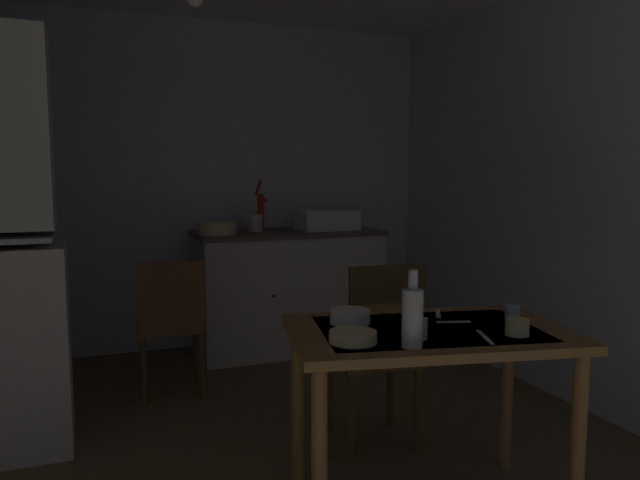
# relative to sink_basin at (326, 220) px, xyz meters

# --- Properties ---
(ground_plane) EXTENTS (4.95, 4.95, 0.00)m
(ground_plane) POSITION_rel_sink_basin_xyz_m (-0.98, -1.66, -0.99)
(ground_plane) COLOR brown
(wall_back) EXTENTS (3.84, 0.10, 2.50)m
(wall_back) POSITION_rel_sink_basin_xyz_m (-0.98, 0.37, 0.26)
(wall_back) COLOR silver
(wall_back) RESTS_ON ground
(wall_right) EXTENTS (0.10, 4.05, 2.50)m
(wall_right) POSITION_rel_sink_basin_xyz_m (0.94, -1.66, 0.26)
(wall_right) COLOR silver
(wall_right) RESTS_ON ground
(counter_cabinet) EXTENTS (1.40, 0.64, 0.92)m
(counter_cabinet) POSITION_rel_sink_basin_xyz_m (-0.32, -0.00, -0.53)
(counter_cabinet) COLOR beige
(counter_cabinet) RESTS_ON ground
(sink_basin) EXTENTS (0.44, 0.34, 0.15)m
(sink_basin) POSITION_rel_sink_basin_xyz_m (0.00, 0.00, 0.00)
(sink_basin) COLOR white
(sink_basin) RESTS_ON counter_cabinet
(hand_pump) EXTENTS (0.05, 0.27, 0.39)m
(hand_pump) POSITION_rel_sink_basin_xyz_m (-0.51, 0.05, 0.09)
(hand_pump) COLOR #B21E19
(hand_pump) RESTS_ON counter_cabinet
(mixing_bowl_counter) EXTENTS (0.27, 0.27, 0.09)m
(mixing_bowl_counter) POSITION_rel_sink_basin_xyz_m (-0.86, -0.05, -0.03)
(mixing_bowl_counter) COLOR beige
(mixing_bowl_counter) RESTS_ON counter_cabinet
(stoneware_crock) EXTENTS (0.11, 0.11, 0.13)m
(stoneware_crock) POSITION_rel_sink_basin_xyz_m (-0.55, 0.06, -0.01)
(stoneware_crock) COLOR beige
(stoneware_crock) RESTS_ON counter_cabinet
(dining_table) EXTENTS (1.21, 0.89, 0.75)m
(dining_table) POSITION_rel_sink_basin_xyz_m (-0.50, -2.37, -0.35)
(dining_table) COLOR brown
(dining_table) RESTS_ON ground
(chair_far_side) EXTENTS (0.43, 0.43, 0.94)m
(chair_far_side) POSITION_rel_sink_basin_xyz_m (-0.44, -1.79, -0.50)
(chair_far_side) COLOR #4E371B
(chair_far_side) RESTS_ON ground
(chair_by_counter) EXTENTS (0.43, 0.43, 0.85)m
(chair_by_counter) POSITION_rel_sink_basin_xyz_m (-1.29, -0.69, -0.54)
(chair_by_counter) COLOR #543A1E
(chair_by_counter) RESTS_ON ground
(serving_bowl_wide) EXTENTS (0.17, 0.17, 0.05)m
(serving_bowl_wide) POSITION_rel_sink_basin_xyz_m (-0.76, -2.18, -0.21)
(serving_bowl_wide) COLOR white
(serving_bowl_wide) RESTS_ON dining_table
(soup_bowl_small) EXTENTS (0.18, 0.18, 0.04)m
(soup_bowl_small) POSITION_rel_sink_basin_xyz_m (-0.86, -2.44, -0.22)
(soup_bowl_small) COLOR beige
(soup_bowl_small) RESTS_ON dining_table
(mug_dark) EXTENTS (0.06, 0.06, 0.06)m
(mug_dark) POSITION_rel_sink_basin_xyz_m (-0.09, -2.35, -0.21)
(mug_dark) COLOR #9EB2C6
(mug_dark) RESTS_ON dining_table
(teacup_mint) EXTENTS (0.09, 0.09, 0.06)m
(teacup_mint) POSITION_rel_sink_basin_xyz_m (-0.24, -2.57, -0.21)
(teacup_mint) COLOR beige
(teacup_mint) RESTS_ON dining_table
(teacup_cream) EXTENTS (0.07, 0.07, 0.08)m
(teacup_cream) POSITION_rel_sink_basin_xyz_m (-0.62, -2.48, -0.20)
(teacup_cream) COLOR #9EB2C6
(teacup_cream) RESTS_ON dining_table
(glass_bottle) EXTENTS (0.08, 0.08, 0.28)m
(glass_bottle) POSITION_rel_sink_basin_xyz_m (-0.69, -2.57, -0.13)
(glass_bottle) COLOR #B7BCC1
(glass_bottle) RESTS_ON dining_table
(table_knife) EXTENTS (0.08, 0.18, 0.00)m
(table_knife) POSITION_rel_sink_basin_xyz_m (-0.38, -2.56, -0.24)
(table_knife) COLOR silver
(table_knife) RESTS_ON dining_table
(teaspoon_near_bowl) EXTENTS (0.09, 0.14, 0.00)m
(teaspoon_near_bowl) POSITION_rel_sink_basin_xyz_m (-0.33, -2.17, -0.24)
(teaspoon_near_bowl) COLOR beige
(teaspoon_near_bowl) RESTS_ON dining_table
(teaspoon_by_cup) EXTENTS (0.14, 0.06, 0.00)m
(teaspoon_by_cup) POSITION_rel_sink_basin_xyz_m (-0.36, -2.32, -0.24)
(teaspoon_by_cup) COLOR beige
(teaspoon_by_cup) RESTS_ON dining_table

